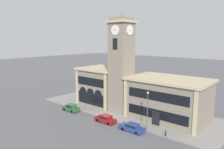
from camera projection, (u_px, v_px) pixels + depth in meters
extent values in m
plane|color=#56565B|center=(104.00, 118.00, 43.45)|extent=(300.00, 300.00, 0.00)
cube|color=gray|center=(126.00, 109.00, 48.94)|extent=(41.97, 14.66, 0.15)
cube|color=gray|center=(121.00, 69.00, 45.98)|extent=(4.09, 4.09, 18.87)
cube|color=tan|center=(122.00, 22.00, 44.44)|extent=(4.79, 4.79, 0.45)
cube|color=gray|center=(122.00, 19.00, 44.35)|extent=(3.77, 3.77, 0.60)
cylinder|color=#4C4C51|center=(122.00, 15.00, 44.21)|extent=(0.10, 0.10, 1.20)
cylinder|color=silver|center=(115.00, 30.00, 43.14)|extent=(1.99, 0.10, 1.99)
cylinder|color=black|center=(115.00, 30.00, 43.09)|extent=(0.16, 0.04, 0.16)
cylinder|color=silver|center=(130.00, 30.00, 43.36)|extent=(0.10, 1.99, 1.99)
cylinder|color=black|center=(130.00, 30.00, 43.32)|extent=(0.04, 0.16, 0.16)
cube|color=black|center=(115.00, 44.00, 43.58)|extent=(1.15, 0.10, 2.20)
cube|color=gray|center=(104.00, 86.00, 53.50)|extent=(10.01, 9.33, 8.35)
cube|color=tan|center=(104.00, 69.00, 52.80)|extent=(10.71, 10.03, 0.45)
cube|color=tan|center=(77.00, 87.00, 52.94)|extent=(0.70, 0.16, 8.35)
cube|color=tan|center=(105.00, 93.00, 46.97)|extent=(0.70, 0.16, 8.35)
cube|color=black|center=(90.00, 82.00, 49.68)|extent=(8.21, 0.10, 1.84)
cube|color=black|center=(90.00, 99.00, 50.32)|extent=(8.01, 0.10, 2.67)
cylinder|color=black|center=(83.00, 91.00, 51.70)|extent=(2.20, 0.06, 2.20)
cylinder|color=black|center=(90.00, 93.00, 50.10)|extent=(2.20, 0.06, 2.20)
cylinder|color=black|center=(98.00, 95.00, 48.49)|extent=(2.20, 0.06, 2.20)
cube|color=gray|center=(168.00, 100.00, 42.63)|extent=(14.64, 9.33, 7.72)
cube|color=tan|center=(169.00, 79.00, 41.97)|extent=(15.34, 10.03, 0.45)
cube|color=tan|center=(125.00, 99.00, 43.56)|extent=(0.70, 0.16, 7.72)
cube|color=tan|center=(195.00, 114.00, 34.61)|extent=(0.70, 0.16, 7.72)
cube|color=black|center=(157.00, 96.00, 38.83)|extent=(12.00, 0.10, 1.70)
cube|color=black|center=(156.00, 119.00, 39.48)|extent=(1.50, 0.12, 2.78)
cube|color=black|center=(156.00, 114.00, 39.36)|extent=(12.00, 0.10, 1.73)
cube|color=#285633|center=(71.00, 109.00, 47.83)|extent=(4.06, 1.94, 0.75)
cube|color=#285633|center=(71.00, 106.00, 47.62)|extent=(1.98, 1.69, 0.59)
cube|color=black|center=(71.00, 106.00, 47.62)|extent=(1.90, 1.72, 0.44)
cylinder|color=black|center=(64.00, 109.00, 48.02)|extent=(0.66, 0.24, 0.65)
cylinder|color=black|center=(70.00, 108.00, 49.24)|extent=(0.66, 0.24, 0.65)
cylinder|color=black|center=(72.00, 112.00, 46.48)|extent=(0.66, 0.24, 0.65)
cylinder|color=black|center=(78.00, 110.00, 47.71)|extent=(0.66, 0.24, 0.65)
cube|color=maroon|center=(105.00, 120.00, 41.28)|extent=(4.25, 1.84, 0.68)
cube|color=maroon|center=(106.00, 117.00, 41.08)|extent=(2.06, 1.60, 0.56)
cube|color=black|center=(106.00, 117.00, 41.08)|extent=(1.99, 1.63, 0.42)
cylinder|color=black|center=(98.00, 120.00, 41.54)|extent=(0.64, 0.24, 0.63)
cylinder|color=black|center=(103.00, 118.00, 42.68)|extent=(0.64, 0.24, 0.63)
cylinder|color=black|center=(108.00, 124.00, 39.94)|extent=(0.64, 0.24, 0.63)
cylinder|color=black|center=(113.00, 121.00, 41.08)|extent=(0.64, 0.24, 0.63)
cube|color=navy|center=(132.00, 128.00, 37.34)|extent=(4.51, 1.89, 0.68)
cube|color=navy|center=(133.00, 125.00, 37.14)|extent=(2.19, 1.64, 0.50)
cube|color=black|center=(133.00, 125.00, 37.14)|extent=(2.10, 1.67, 0.37)
cylinder|color=black|center=(123.00, 129.00, 37.64)|extent=(0.61, 0.24, 0.60)
cylinder|color=black|center=(128.00, 126.00, 38.81)|extent=(0.61, 0.24, 0.60)
cylinder|color=black|center=(136.00, 133.00, 35.94)|extent=(0.61, 0.24, 0.60)
cylinder|color=black|center=(141.00, 130.00, 37.11)|extent=(0.61, 0.24, 0.60)
cylinder|color=#4C4C51|center=(147.00, 112.00, 37.10)|extent=(0.12, 0.12, 6.38)
sphere|color=silver|center=(148.00, 93.00, 36.56)|extent=(0.36, 0.36, 0.36)
cylinder|color=black|center=(166.00, 134.00, 35.04)|extent=(0.18, 0.18, 0.90)
sphere|color=black|center=(166.00, 130.00, 34.96)|extent=(0.16, 0.16, 0.16)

